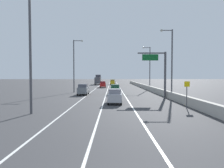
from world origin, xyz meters
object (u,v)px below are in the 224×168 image
at_px(lamp_post_right_second, 172,59).
at_px(car_silver_1, 116,96).
at_px(car_gray_2, 84,89).
at_px(lamp_post_left_mid, 76,63).
at_px(car_red_5, 104,84).
at_px(overhead_sign_gantry, 162,69).
at_px(lamp_post_right_third, 150,65).
at_px(speed_advisory_sign, 188,92).
at_px(car_yellow_0, 113,82).
at_px(car_white_4, 114,82).
at_px(lamp_post_left_near, 34,45).
at_px(car_green_3, 116,89).
at_px(box_truck, 99,80).

xyz_separation_m(lamp_post_right_second, car_silver_1, (-9.44, -7.95, -5.51)).
bearing_deg(car_gray_2, lamp_post_left_mid, 114.38).
bearing_deg(car_red_5, overhead_sign_gantry, -70.55).
bearing_deg(lamp_post_right_third, speed_advisory_sign, -92.80).
height_order(lamp_post_right_second, car_yellow_0, lamp_post_right_second).
xyz_separation_m(car_silver_1, car_red_5, (-3.21, 37.33, 0.00)).
height_order(lamp_post_right_third, car_white_4, lamp_post_right_third).
xyz_separation_m(lamp_post_left_near, car_red_5, (4.62, 44.72, -5.50)).
relative_size(lamp_post_right_second, car_green_3, 2.83).
bearing_deg(overhead_sign_gantry, lamp_post_right_third, 84.73).
xyz_separation_m(lamp_post_left_near, box_truck, (1.67, 66.59, -4.61)).
xyz_separation_m(car_silver_1, box_truck, (-6.17, 59.20, 0.90)).
relative_size(overhead_sign_gantry, speed_advisory_sign, 2.50).
height_order(lamp_post_left_near, lamp_post_left_mid, same).
distance_m(car_red_5, box_truck, 22.09).
bearing_deg(box_truck, car_yellow_0, -23.00).
xyz_separation_m(speed_advisory_sign, car_yellow_0, (-8.17, 60.53, -0.71)).
bearing_deg(box_truck, car_green_3, -82.01).
bearing_deg(car_yellow_0, car_green_3, -89.45).
height_order(car_silver_1, box_truck, box_truck).
xyz_separation_m(speed_advisory_sign, car_white_4, (-7.89, 71.64, -0.73)).
bearing_deg(car_white_4, lamp_post_left_mid, -99.75).
height_order(lamp_post_right_second, car_green_3, lamp_post_right_second).
relative_size(overhead_sign_gantry, lamp_post_left_mid, 0.66).
relative_size(speed_advisory_sign, car_green_3, 0.75).
height_order(car_green_3, box_truck, box_truck).
distance_m(car_yellow_0, car_red_5, 19.57).
bearing_deg(car_white_4, lamp_post_right_third, -76.11).
bearing_deg(speed_advisory_sign, lamp_post_right_second, 82.99).
bearing_deg(lamp_post_left_near, car_silver_1, 43.31).
bearing_deg(lamp_post_right_third, car_white_4, 103.89).
relative_size(car_green_3, car_red_5, 0.92).
xyz_separation_m(car_gray_2, box_truck, (-0.32, 46.67, 0.83)).
xyz_separation_m(lamp_post_left_mid, car_gray_2, (2.58, -5.69, -5.44)).
bearing_deg(car_yellow_0, lamp_post_right_second, -78.82).
bearing_deg(lamp_post_right_second, speed_advisory_sign, -97.01).
xyz_separation_m(lamp_post_left_mid, car_yellow_0, (8.23, 38.45, -5.41)).
relative_size(overhead_sign_gantry, lamp_post_right_second, 0.66).
bearing_deg(speed_advisory_sign, lamp_post_left_near, -167.45).
relative_size(lamp_post_left_near, box_truck, 1.40).
height_order(speed_advisory_sign, car_white_4, speed_advisory_sign).
relative_size(speed_advisory_sign, lamp_post_right_third, 0.26).
distance_m(lamp_post_right_second, lamp_post_right_third, 21.34).
xyz_separation_m(lamp_post_right_second, lamp_post_right_third, (0.17, 21.34, 0.00)).
bearing_deg(car_silver_1, car_yellow_0, 90.19).
bearing_deg(car_white_4, speed_advisory_sign, -83.71).
xyz_separation_m(car_green_3, car_white_4, (-0.13, 54.05, 0.07)).
distance_m(speed_advisory_sign, lamp_post_left_mid, 27.92).
bearing_deg(lamp_post_right_second, car_white_4, 98.88).
relative_size(car_silver_1, car_red_5, 0.99).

